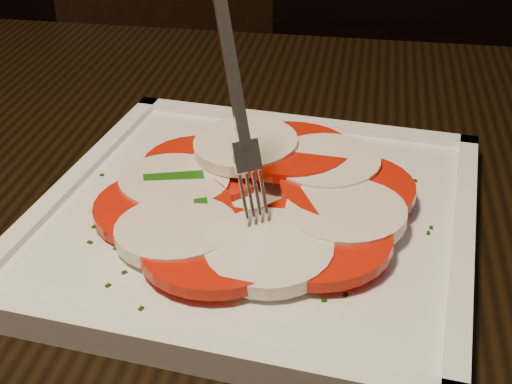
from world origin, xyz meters
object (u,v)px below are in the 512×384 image
(table, at_px, (288,296))
(fork, at_px, (230,86))
(plate, at_px, (256,218))
(chair, at_px, (184,81))

(table, distance_m, fork, 0.22)
(plate, bearing_deg, chair, 101.10)
(chair, bearing_deg, table, -97.41)
(chair, xyz_separation_m, fork, (0.14, -0.81, 0.33))
(table, relative_size, chair, 1.40)
(table, distance_m, chair, 0.80)
(plate, bearing_deg, table, 54.61)
(plate, distance_m, fork, 0.11)
(table, distance_m, plate, 0.12)
(table, bearing_deg, plate, -125.39)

